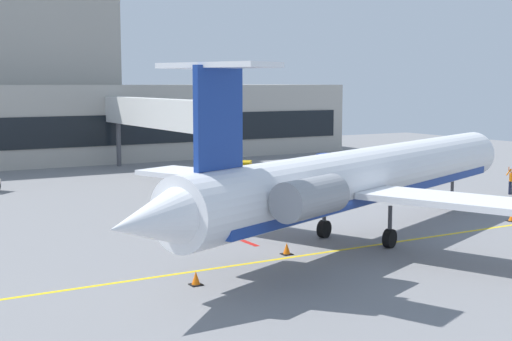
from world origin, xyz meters
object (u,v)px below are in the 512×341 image
at_px(baggage_tug, 330,169).
at_px(belt_loader, 250,175).
at_px(regional_jet, 365,177).
at_px(marshaller, 512,181).

distance_m(baggage_tug, belt_loader, 7.01).
bearing_deg(baggage_tug, belt_loader, 172.69).
bearing_deg(regional_jet, marshaller, 19.03).
relative_size(regional_jet, marshaller, 16.52).
distance_m(baggage_tug, marshaller, 13.91).
bearing_deg(baggage_tug, regional_jet, -122.09).
xyz_separation_m(regional_jet, belt_loader, (4.63, 19.37, -2.28)).
bearing_deg(regional_jet, baggage_tug, 57.91).
height_order(baggage_tug, belt_loader, baggage_tug).
bearing_deg(belt_loader, regional_jet, -103.46).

